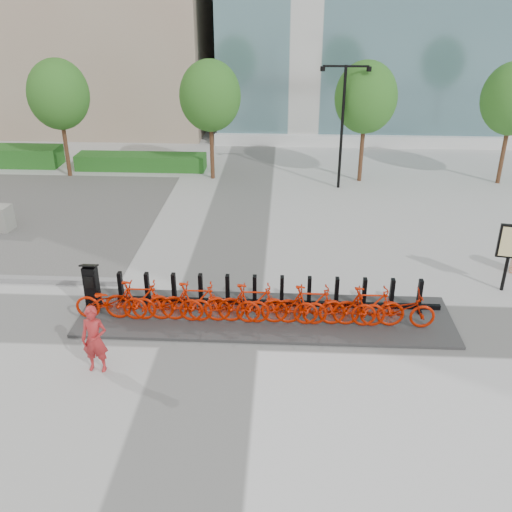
# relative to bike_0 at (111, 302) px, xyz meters

# --- Properties ---
(ground) EXTENTS (120.00, 120.00, 0.00)m
(ground) POSITION_rel_bike_0_xyz_m (2.60, 0.05, -0.56)
(ground) COLOR silver
(hedge_b) EXTENTS (6.00, 1.20, 0.70)m
(hedge_b) POSITION_rel_bike_0_xyz_m (-2.40, 13.25, -0.21)
(hedge_b) COLOR #1D6318
(hedge_b) RESTS_ON ground
(tree_0) EXTENTS (2.60, 2.60, 5.10)m
(tree_0) POSITION_rel_bike_0_xyz_m (-5.40, 12.05, 3.03)
(tree_0) COLOR brown
(tree_0) RESTS_ON ground
(tree_1) EXTENTS (2.60, 2.60, 5.10)m
(tree_1) POSITION_rel_bike_0_xyz_m (1.10, 12.05, 3.03)
(tree_1) COLOR brown
(tree_1) RESTS_ON ground
(tree_2) EXTENTS (2.60, 2.60, 5.10)m
(tree_2) POSITION_rel_bike_0_xyz_m (7.60, 12.05, 3.03)
(tree_2) COLOR brown
(tree_2) RESTS_ON ground
(streetlamp) EXTENTS (2.00, 0.20, 5.00)m
(streetlamp) POSITION_rel_bike_0_xyz_m (6.60, 11.05, 2.57)
(streetlamp) COLOR black
(streetlamp) RESTS_ON ground
(dock_pad) EXTENTS (9.60, 2.40, 0.08)m
(dock_pad) POSITION_rel_bike_0_xyz_m (3.90, 0.35, -0.52)
(dock_pad) COLOR #343434
(dock_pad) RESTS_ON ground
(dock_rail_posts) EXTENTS (8.02, 0.50, 0.85)m
(dock_rail_posts) POSITION_rel_bike_0_xyz_m (3.96, 0.82, -0.06)
(dock_rail_posts) COLOR black
(dock_rail_posts) RESTS_ON dock_pad
(bike_0) EXTENTS (1.84, 0.64, 0.97)m
(bike_0) POSITION_rel_bike_0_xyz_m (0.00, 0.00, 0.00)
(bike_0) COLOR #A91600
(bike_0) RESTS_ON dock_pad
(bike_1) EXTENTS (1.79, 0.50, 1.07)m
(bike_1) POSITION_rel_bike_0_xyz_m (0.72, 0.00, 0.05)
(bike_1) COLOR #A91600
(bike_1) RESTS_ON dock_pad
(bike_2) EXTENTS (1.84, 0.64, 0.97)m
(bike_2) POSITION_rel_bike_0_xyz_m (1.44, 0.00, 0.00)
(bike_2) COLOR #A91600
(bike_2) RESTS_ON dock_pad
(bike_3) EXTENTS (1.79, 0.50, 1.07)m
(bike_3) POSITION_rel_bike_0_xyz_m (2.16, 0.00, 0.05)
(bike_3) COLOR #A91600
(bike_3) RESTS_ON dock_pad
(bike_4) EXTENTS (1.84, 0.64, 0.97)m
(bike_4) POSITION_rel_bike_0_xyz_m (2.88, 0.00, 0.00)
(bike_4) COLOR #A91600
(bike_4) RESTS_ON dock_pad
(bike_5) EXTENTS (1.79, 0.50, 1.07)m
(bike_5) POSITION_rel_bike_0_xyz_m (3.60, 0.00, 0.05)
(bike_5) COLOR #A91600
(bike_5) RESTS_ON dock_pad
(bike_6) EXTENTS (1.84, 0.64, 0.97)m
(bike_6) POSITION_rel_bike_0_xyz_m (4.32, 0.00, 0.00)
(bike_6) COLOR #A91600
(bike_6) RESTS_ON dock_pad
(bike_7) EXTENTS (1.79, 0.50, 1.07)m
(bike_7) POSITION_rel_bike_0_xyz_m (5.04, 0.00, 0.05)
(bike_7) COLOR #A91600
(bike_7) RESTS_ON dock_pad
(bike_8) EXTENTS (1.84, 0.64, 0.97)m
(bike_8) POSITION_rel_bike_0_xyz_m (5.76, 0.00, 0.00)
(bike_8) COLOR #A91600
(bike_8) RESTS_ON dock_pad
(bike_9) EXTENTS (1.79, 0.50, 1.07)m
(bike_9) POSITION_rel_bike_0_xyz_m (6.48, 0.00, 0.05)
(bike_9) COLOR #A91600
(bike_9) RESTS_ON dock_pad
(bike_10) EXTENTS (1.84, 0.64, 0.97)m
(bike_10) POSITION_rel_bike_0_xyz_m (7.20, 0.00, 0.00)
(bike_10) COLOR #A91600
(bike_10) RESTS_ON dock_pad
(kiosk) EXTENTS (0.41, 0.35, 1.32)m
(kiosk) POSITION_rel_bike_0_xyz_m (-0.64, 0.50, 0.15)
(kiosk) COLOR black
(kiosk) RESTS_ON dock_pad
(worker_red) EXTENTS (0.60, 0.40, 1.60)m
(worker_red) POSITION_rel_bike_0_xyz_m (0.25, -2.04, 0.24)
(worker_red) COLOR #A72224
(worker_red) RESTS_ON ground
(map_sign) EXTENTS (0.70, 0.23, 2.14)m
(map_sign) POSITION_rel_bike_0_xyz_m (10.54, 2.21, 0.85)
(map_sign) COLOR black
(map_sign) RESTS_ON ground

